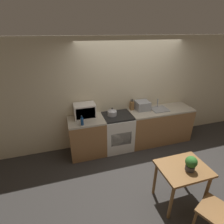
{
  "coord_description": "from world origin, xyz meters",
  "views": [
    {
      "loc": [
        -1.58,
        -2.65,
        2.71
      ],
      "look_at": [
        -0.57,
        0.7,
        1.05
      ],
      "focal_mm": 28.0,
      "sensor_mm": 36.0,
      "label": 1
    }
  ],
  "objects_px": {
    "dining_table": "(182,173)",
    "microwave": "(85,111)",
    "stove_range": "(117,132)",
    "toaster_oven": "(142,105)",
    "bottle": "(82,121)",
    "kettle": "(112,112)"
  },
  "relations": [
    {
      "from": "dining_table",
      "to": "microwave",
      "type": "bearing_deg",
      "value": 124.0
    },
    {
      "from": "stove_range",
      "to": "dining_table",
      "type": "xyz_separation_m",
      "value": [
        0.52,
        -1.74,
        0.17
      ]
    },
    {
      "from": "dining_table",
      "to": "stove_range",
      "type": "bearing_deg",
      "value": 106.71
    },
    {
      "from": "stove_range",
      "to": "toaster_oven",
      "type": "height_order",
      "value": "toaster_oven"
    },
    {
      "from": "stove_range",
      "to": "bottle",
      "type": "relative_size",
      "value": 4.12
    },
    {
      "from": "stove_range",
      "to": "microwave",
      "type": "height_order",
      "value": "microwave"
    },
    {
      "from": "microwave",
      "to": "bottle",
      "type": "height_order",
      "value": "microwave"
    },
    {
      "from": "stove_range",
      "to": "toaster_oven",
      "type": "distance_m",
      "value": 0.9
    },
    {
      "from": "microwave",
      "to": "toaster_oven",
      "type": "distance_m",
      "value": 1.43
    },
    {
      "from": "bottle",
      "to": "stove_range",
      "type": "bearing_deg",
      "value": 14.4
    },
    {
      "from": "kettle",
      "to": "bottle",
      "type": "relative_size",
      "value": 0.96
    },
    {
      "from": "bottle",
      "to": "dining_table",
      "type": "bearing_deg",
      "value": -47.98
    },
    {
      "from": "stove_range",
      "to": "microwave",
      "type": "xyz_separation_m",
      "value": [
        -0.74,
        0.13,
        0.61
      ]
    },
    {
      "from": "stove_range",
      "to": "toaster_oven",
      "type": "xyz_separation_m",
      "value": [
        0.69,
        0.13,
        0.56
      ]
    },
    {
      "from": "dining_table",
      "to": "bottle",
      "type": "bearing_deg",
      "value": 132.02
    },
    {
      "from": "kettle",
      "to": "microwave",
      "type": "height_order",
      "value": "microwave"
    },
    {
      "from": "stove_range",
      "to": "microwave",
      "type": "distance_m",
      "value": 0.97
    },
    {
      "from": "kettle",
      "to": "dining_table",
      "type": "distance_m",
      "value": 1.93
    },
    {
      "from": "kettle",
      "to": "bottle",
      "type": "xyz_separation_m",
      "value": [
        -0.73,
        -0.25,
        0.0
      ]
    },
    {
      "from": "kettle",
      "to": "toaster_oven",
      "type": "xyz_separation_m",
      "value": [
        0.81,
        0.1,
        0.03
      ]
    },
    {
      "from": "stove_range",
      "to": "bottle",
      "type": "xyz_separation_m",
      "value": [
        -0.85,
        -0.22,
        0.54
      ]
    },
    {
      "from": "stove_range",
      "to": "kettle",
      "type": "distance_m",
      "value": 0.55
    }
  ]
}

